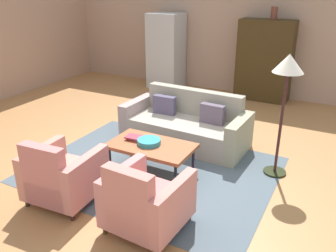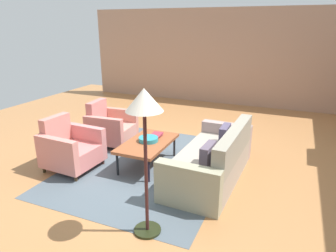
# 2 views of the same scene
# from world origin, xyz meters

# --- Properties ---
(ground_plane) EXTENTS (11.26, 11.26, 0.00)m
(ground_plane) POSITION_xyz_m (0.00, 0.00, 0.00)
(ground_plane) COLOR #AF7645
(wall_back) EXTENTS (9.39, 0.12, 2.80)m
(wall_back) POSITION_xyz_m (0.00, 4.37, 1.40)
(wall_back) COLOR tan
(wall_back) RESTS_ON ground
(area_rug) EXTENTS (3.40, 2.60, 0.01)m
(area_rug) POSITION_xyz_m (0.15, -0.07, 0.00)
(area_rug) COLOR #505D67
(area_rug) RESTS_ON ground
(couch) EXTENTS (2.13, 0.98, 0.86)m
(couch) POSITION_xyz_m (0.15, 1.06, 0.29)
(couch) COLOR #A19587
(couch) RESTS_ON ground
(coffee_table) EXTENTS (1.20, 0.70, 0.43)m
(coffee_table) POSITION_xyz_m (0.15, -0.12, 0.40)
(coffee_table) COLOR #262425
(coffee_table) RESTS_ON ground
(armchair_left) EXTENTS (0.85, 0.85, 0.88)m
(armchair_left) POSITION_xyz_m (-0.45, -1.29, 0.34)
(armchair_left) COLOR #381C1F
(armchair_left) RESTS_ON ground
(armchair_right) EXTENTS (0.84, 0.84, 0.88)m
(armchair_right) POSITION_xyz_m (0.75, -1.29, 0.34)
(armchair_right) COLOR #3C2520
(armchair_right) RESTS_ON ground
(fruit_bowl) EXTENTS (0.33, 0.33, 0.07)m
(fruit_bowl) POSITION_xyz_m (0.11, -0.12, 0.47)
(fruit_bowl) COLOR teal
(fruit_bowl) RESTS_ON coffee_table
(book_stack) EXTENTS (0.29, 0.20, 0.05)m
(book_stack) POSITION_xyz_m (-0.14, -0.09, 0.46)
(book_stack) COLOR brown
(book_stack) RESTS_ON coffee_table
(cabinet) EXTENTS (1.20, 0.51, 1.80)m
(cabinet) POSITION_xyz_m (0.68, 4.03, 0.90)
(cabinet) COLOR #382811
(cabinet) RESTS_ON ground
(vase_tall) EXTENTS (0.14, 0.14, 0.27)m
(vase_tall) POSITION_xyz_m (0.78, 4.02, 1.93)
(vase_tall) COLOR brown
(vase_tall) RESTS_ON cabinet
(refrigerator) EXTENTS (0.80, 0.73, 1.85)m
(refrigerator) POSITION_xyz_m (-1.78, 3.92, 0.93)
(refrigerator) COLOR #B7BABF
(refrigerator) RESTS_ON ground
(floor_lamp) EXTENTS (0.40, 0.40, 1.72)m
(floor_lamp) POSITION_xyz_m (1.74, 0.67, 1.44)
(floor_lamp) COLOR black
(floor_lamp) RESTS_ON ground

